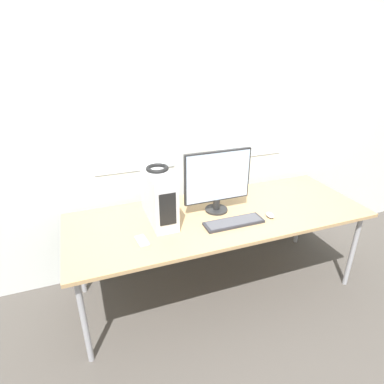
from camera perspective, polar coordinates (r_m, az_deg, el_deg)
The scene contains 9 objects.
ground_plane at distance 2.74m, azimuth 8.50°, elevation -22.13°, with size 14.00×14.00×0.00m, color #47423D.
wall_back at distance 2.86m, azimuth 0.48°, elevation 12.02°, with size 8.00×0.07×2.70m.
desk at distance 2.60m, azimuth 4.91°, elevation -4.73°, with size 2.39×0.88×0.75m.
pc_tower at distance 2.43m, azimuth -5.97°, elevation -0.53°, with size 0.17×0.50×0.40m.
headphones at distance 2.35m, azimuth -6.21°, elevation 4.23°, with size 0.17×0.17×0.03m.
monitor_main at distance 2.51m, azimuth 4.46°, elevation 2.17°, with size 0.55×0.18×0.51m.
keyboard at distance 2.46m, azimuth 7.44°, elevation -5.38°, with size 0.46×0.14×0.02m.
mouse at distance 2.60m, azimuth 13.69°, elevation -4.02°, with size 0.05×0.09×0.03m.
cell_phone at distance 2.26m, azimuth -8.89°, elevation -8.58°, with size 0.09×0.15×0.01m.
Camera 1 is at (-0.99, -1.59, 2.00)m, focal length 30.00 mm.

